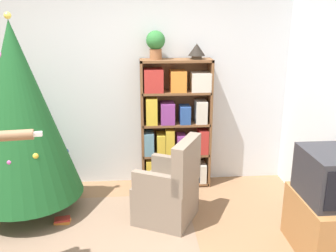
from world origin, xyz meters
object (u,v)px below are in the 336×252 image
object	(u,v)px
bookshelf	(175,126)
christmas_tree	(19,113)
armchair	(169,192)
table_lamp	(197,50)
potted_plant	(156,43)
television	(328,176)

from	to	relation	value
bookshelf	christmas_tree	distance (m)	1.80
bookshelf	armchair	bearing A→B (deg)	-99.41
armchair	table_lamp	xyz separation A→B (m)	(0.39, 0.86, 1.38)
christmas_tree	armchair	size ratio (longest dim) A/B	2.32
bookshelf	potted_plant	xyz separation A→B (m)	(-0.23, 0.01, 1.01)
table_lamp	potted_plant	bearing A→B (deg)	-180.00
television	table_lamp	size ratio (longest dim) A/B	2.91
bookshelf	armchair	xyz separation A→B (m)	(-0.14, -0.85, -0.46)
table_lamp	bookshelf	bearing A→B (deg)	-178.71
bookshelf	christmas_tree	world-z (taller)	christmas_tree
television	christmas_tree	bearing A→B (deg)	161.32
potted_plant	table_lamp	world-z (taller)	potted_plant
bookshelf	potted_plant	world-z (taller)	potted_plant
television	christmas_tree	distance (m)	3.04
bookshelf	potted_plant	bearing A→B (deg)	178.58
armchair	table_lamp	size ratio (longest dim) A/B	4.60
potted_plant	television	bearing A→B (deg)	-47.15
bookshelf	christmas_tree	xyz separation A→B (m)	(-1.67, -0.56, 0.36)
bookshelf	table_lamp	size ratio (longest dim) A/B	8.00
table_lamp	christmas_tree	bearing A→B (deg)	-163.68
armchair	table_lamp	bearing A→B (deg)	-177.93
bookshelf	potted_plant	size ratio (longest dim) A/B	4.87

